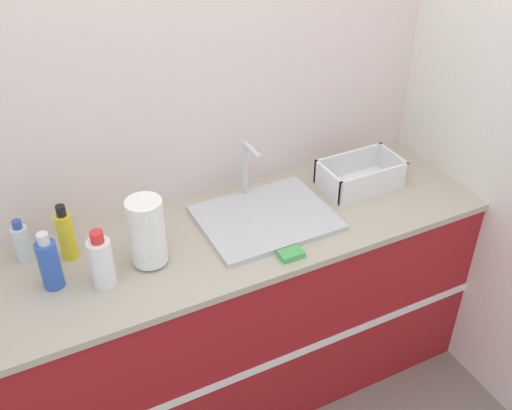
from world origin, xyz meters
TOP-DOWN VIEW (x-y plane):
  - wall_back at (0.00, 0.63)m, footprint 4.40×0.06m
  - wall_right at (1.03, 0.30)m, footprint 0.06×2.60m
  - counter_cabinet at (0.00, 0.30)m, footprint 2.02×0.62m
  - sink at (0.11, 0.32)m, footprint 0.52×0.42m
  - paper_towel_roll at (-0.39, 0.27)m, footprint 0.13×0.13m
  - dish_rack at (0.59, 0.35)m, footprint 0.35×0.21m
  - bottle_clear at (-0.80, 0.50)m, footprint 0.06×0.06m
  - bottle_white_spray at (-0.57, 0.23)m, footprint 0.08×0.08m
  - bottle_blue at (-0.73, 0.30)m, footprint 0.07×0.07m
  - bottle_yellow at (-0.65, 0.43)m, footprint 0.06×0.06m
  - sponge at (0.09, 0.06)m, footprint 0.09×0.06m

SIDE VIEW (x-z plane):
  - counter_cabinet at x=0.00m, z-range 0.00..0.91m
  - sponge at x=0.09m, z-range 0.91..0.94m
  - sink at x=0.11m, z-range 0.79..1.07m
  - dish_rack at x=0.59m, z-range 0.90..1.02m
  - bottle_clear at x=-0.80m, z-range 0.90..1.08m
  - bottle_white_spray at x=-0.57m, z-range 0.90..1.13m
  - bottle_blue at x=-0.73m, z-range 0.90..1.13m
  - bottle_yellow at x=-0.65m, z-range 0.90..1.13m
  - paper_towel_roll at x=-0.39m, z-range 0.92..1.19m
  - wall_back at x=0.00m, z-range 0.00..2.60m
  - wall_right at x=1.03m, z-range 0.00..2.60m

